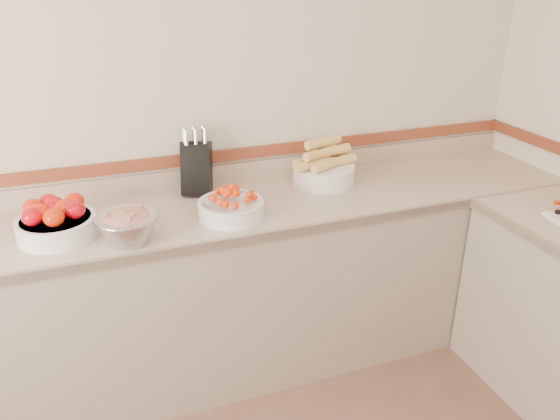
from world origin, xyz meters
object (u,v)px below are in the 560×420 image
object	(u,v)px
tomato_bowl	(56,220)
cherry_tomato_bowl	(231,206)
knife_block	(197,167)
rhubarb_bowl	(128,226)
corn_bowl	(324,169)

from	to	relation	value
tomato_bowl	cherry_tomato_bowl	world-z (taller)	cherry_tomato_bowl
knife_block	cherry_tomato_bowl	xyz separation A→B (m)	(0.08, -0.34, -0.09)
tomato_bowl	rhubarb_bowl	world-z (taller)	tomato_bowl
knife_block	tomato_bowl	size ratio (longest dim) A/B	1.05
corn_bowl	knife_block	bearing A→B (deg)	171.64
cherry_tomato_bowl	corn_bowl	world-z (taller)	corn_bowl
knife_block	tomato_bowl	bearing A→B (deg)	-157.75
knife_block	corn_bowl	distance (m)	0.66
cherry_tomato_bowl	corn_bowl	bearing A→B (deg)	23.00
cherry_tomato_bowl	corn_bowl	distance (m)	0.62
tomato_bowl	cherry_tomato_bowl	size ratio (longest dim) A/B	1.09
corn_bowl	rhubarb_bowl	distance (m)	1.08
knife_block	corn_bowl	xyz separation A→B (m)	(0.65, -0.10, -0.06)
corn_bowl	cherry_tomato_bowl	bearing A→B (deg)	-157.00
rhubarb_bowl	tomato_bowl	bearing A→B (deg)	150.03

